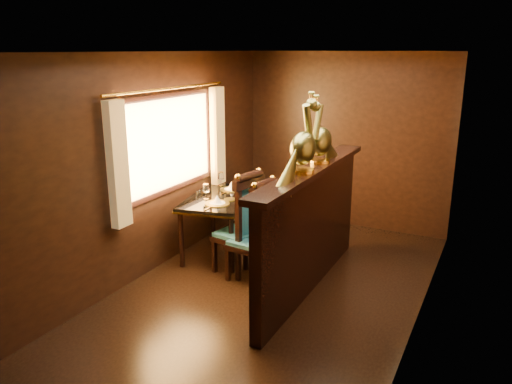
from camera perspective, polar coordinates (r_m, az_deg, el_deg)
ground at (r=5.48m, az=1.67°, el=-11.40°), size 5.00×5.00×0.00m
room_shell at (r=5.01m, az=1.02°, el=5.17°), size 3.04×5.04×2.52m
partition at (r=5.34m, az=6.24°, el=-3.92°), size 0.26×2.70×1.36m
dining_table at (r=6.30m, az=-4.07°, el=-1.11°), size 1.01×1.39×0.94m
chair_left at (r=5.48m, az=0.23°, el=-4.21°), size 0.48×0.50×1.21m
chair_right at (r=5.67m, az=-1.42°, el=-3.31°), size 0.52×0.54×1.25m
peacock_left at (r=4.82m, az=5.44°, el=6.66°), size 0.24×0.65×0.77m
peacock_right at (r=5.28m, az=7.43°, el=7.18°), size 0.23×0.62×0.73m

